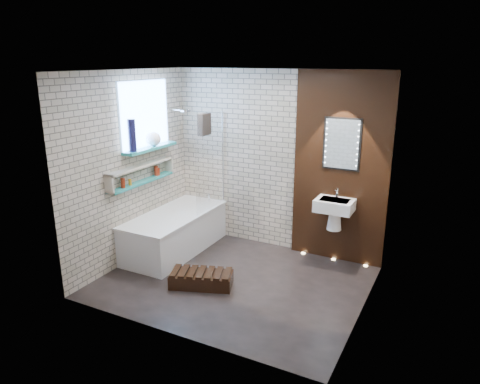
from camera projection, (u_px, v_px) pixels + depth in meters
The scene contains 15 objects.
ground at pixel (235, 281), 5.71m from camera, with size 3.20×3.20×0.00m, color black.
room_shell at pixel (234, 183), 5.33m from camera, with size 3.24×3.20×2.60m.
walnut_panel at pixel (341, 169), 6.00m from camera, with size 1.30×0.06×2.60m, color black.
clerestory_window at pixel (145, 121), 6.14m from camera, with size 0.18×1.00×0.94m.
display_niche at pixel (142, 174), 6.16m from camera, with size 0.14×1.30×0.26m.
bathtub at pixel (175, 232), 6.54m from camera, with size 0.79×1.74×0.70m.
bath_screen at pixel (210, 163), 6.48m from camera, with size 0.01×0.78×1.40m, color white.
towel at pixel (204, 124), 6.20m from camera, with size 0.09×0.23×0.30m, color black.
shower_head at pixel (186, 111), 6.51m from camera, with size 0.18×0.18×0.02m, color silver.
washbasin at pixel (334, 209), 5.98m from camera, with size 0.50×0.36×0.58m.
led_mirror at pixel (342, 144), 5.86m from camera, with size 0.50×0.02×0.70m.
walnut_step at pixel (201, 280), 5.56m from camera, with size 0.77×0.34×0.17m, color black.
niche_bottles at pixel (143, 176), 6.20m from camera, with size 0.06×0.80×0.14m.
sill_vases at pixel (146, 138), 6.09m from camera, with size 0.20×0.59×0.43m.
floor_uplights at pixel (333, 259), 6.31m from camera, with size 0.96×0.06×0.01m.
Camera 1 is at (2.41, -4.54, 2.74)m, focal length 33.40 mm.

